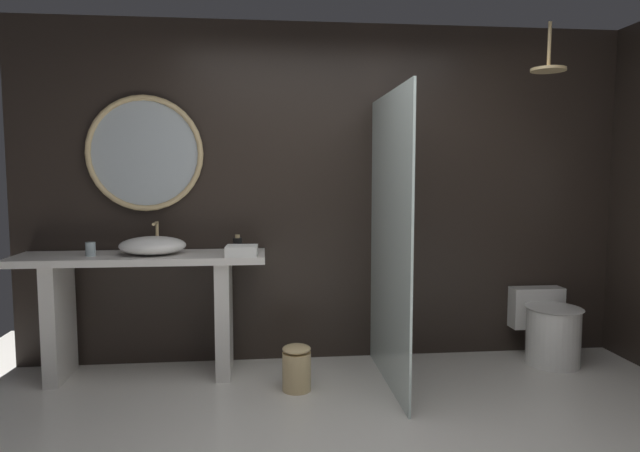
{
  "coord_description": "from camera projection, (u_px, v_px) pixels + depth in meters",
  "views": [
    {
      "loc": [
        -0.53,
        -2.41,
        1.45
      ],
      "look_at": [
        -0.19,
        0.86,
        1.14
      ],
      "focal_mm": 30.98,
      "sensor_mm": 36.0,
      "label": 1
    }
  ],
  "objects": [
    {
      "name": "tumbler_cup",
      "position": [
        91.0,
        249.0,
        3.83
      ],
      "size": [
        0.07,
        0.07,
        0.1
      ],
      "primitive_type": "cylinder",
      "color": "silver",
      "rests_on": "vanity_counter"
    },
    {
      "name": "toilet",
      "position": [
        549.0,
        329.0,
        4.27
      ],
      "size": [
        0.42,
        0.58,
        0.54
      ],
      "color": "white",
      "rests_on": "ground_plane"
    },
    {
      "name": "soap_dispenser",
      "position": [
        238.0,
        244.0,
        4.02
      ],
      "size": [
        0.07,
        0.07,
        0.13
      ],
      "color": "black",
      "rests_on": "vanity_counter"
    },
    {
      "name": "vanity_counter",
      "position": [
        142.0,
        296.0,
        3.94
      ],
      "size": [
        1.75,
        0.5,
        0.89
      ],
      "color": "silver",
      "rests_on": "ground_plane"
    },
    {
      "name": "rain_shower_head",
      "position": [
        548.0,
        66.0,
        3.82
      ],
      "size": [
        0.24,
        0.24,
        0.33
      ],
      "color": "#D6B77F"
    },
    {
      "name": "folded_hand_towel",
      "position": [
        242.0,
        251.0,
        3.84
      ],
      "size": [
        0.23,
        0.2,
        0.07
      ],
      "primitive_type": "cube",
      "rotation": [
        0.0,
        0.0,
        -0.05
      ],
      "color": "white",
      "rests_on": "vanity_counter"
    },
    {
      "name": "waste_bin",
      "position": [
        297.0,
        367.0,
        3.71
      ],
      "size": [
        0.19,
        0.19,
        0.31
      ],
      "color": "#D6B77F",
      "rests_on": "ground_plane"
    },
    {
      "name": "shower_glass_panel",
      "position": [
        389.0,
        241.0,
        3.77
      ],
      "size": [
        0.02,
        1.17,
        2.0
      ],
      "primitive_type": "cube",
      "color": "silver",
      "rests_on": "ground_plane"
    },
    {
      "name": "vessel_sink",
      "position": [
        153.0,
        245.0,
        3.9
      ],
      "size": [
        0.46,
        0.38,
        0.22
      ],
      "color": "white",
      "rests_on": "vanity_counter"
    },
    {
      "name": "round_wall_mirror",
      "position": [
        145.0,
        153.0,
        4.08
      ],
      "size": [
        0.86,
        0.04,
        0.86
      ],
      "color": "#D6B77F"
    },
    {
      "name": "back_wall_panel",
      "position": [
        331.0,
        194.0,
        4.34
      ],
      "size": [
        4.8,
        0.1,
        2.6
      ],
      "primitive_type": "cube",
      "color": "black",
      "rests_on": "ground_plane"
    }
  ]
}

